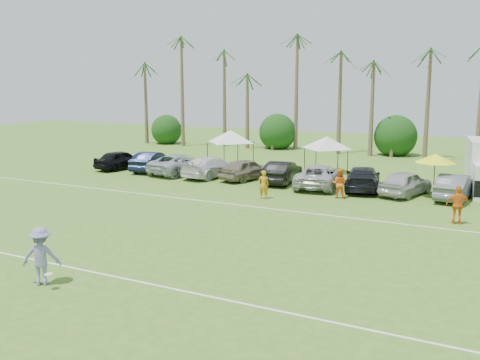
% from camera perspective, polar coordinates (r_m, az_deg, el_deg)
% --- Properties ---
extents(field_lines, '(80.00, 12.10, 0.01)m').
position_cam_1_polar(field_lines, '(26.40, -11.33, -4.62)').
color(field_lines, white).
rests_on(field_lines, ground).
extents(palm_tree_0, '(2.40, 2.40, 8.90)m').
position_cam_1_polar(palm_tree_0, '(62.73, -10.18, 10.80)').
color(palm_tree_0, brown).
rests_on(palm_tree_0, ground).
extents(palm_tree_1, '(2.40, 2.40, 9.90)m').
position_cam_1_polar(palm_tree_1, '(59.84, -6.33, 11.77)').
color(palm_tree_1, brown).
rests_on(palm_tree_1, ground).
extents(palm_tree_2, '(2.40, 2.40, 10.90)m').
position_cam_1_polar(palm_tree_2, '(57.26, -2.07, 12.76)').
color(palm_tree_2, brown).
rests_on(palm_tree_2, ground).
extents(palm_tree_3, '(2.40, 2.40, 11.90)m').
position_cam_1_polar(palm_tree_3, '(55.45, 1.63, 13.72)').
color(palm_tree_3, brown).
rests_on(palm_tree_3, ground).
extents(palm_tree_4, '(2.40, 2.40, 8.90)m').
position_cam_1_polar(palm_tree_4, '(53.73, 5.53, 11.04)').
color(palm_tree_4, brown).
rests_on(palm_tree_4, ground).
extents(palm_tree_5, '(2.40, 2.40, 9.90)m').
position_cam_1_polar(palm_tree_5, '(52.39, 9.70, 11.92)').
color(palm_tree_5, brown).
rests_on(palm_tree_5, ground).
extents(palm_tree_6, '(2.40, 2.40, 10.90)m').
position_cam_1_polar(palm_tree_6, '(51.34, 14.09, 12.76)').
color(palm_tree_6, brown).
rests_on(palm_tree_6, ground).
extents(palm_tree_7, '(2.40, 2.40, 11.90)m').
position_cam_1_polar(palm_tree_7, '(50.59, 18.66, 13.54)').
color(palm_tree_7, brown).
rests_on(palm_tree_7, ground).
extents(palm_tree_8, '(2.40, 2.40, 8.90)m').
position_cam_1_polar(palm_tree_8, '(49.93, 24.25, 10.27)').
color(palm_tree_8, brown).
rests_on(palm_tree_8, ground).
extents(bush_tree_0, '(4.00, 4.00, 4.00)m').
position_cam_1_polar(bush_tree_0, '(61.96, -7.24, 5.63)').
color(bush_tree_0, brown).
rests_on(bush_tree_0, ground).
extents(bush_tree_1, '(4.00, 4.00, 4.00)m').
position_cam_1_polar(bush_tree_1, '(55.64, 3.90, 5.17)').
color(bush_tree_1, brown).
rests_on(bush_tree_1, ground).
extents(bush_tree_2, '(4.00, 4.00, 4.00)m').
position_cam_1_polar(bush_tree_2, '(52.05, 16.14, 4.45)').
color(bush_tree_2, brown).
rests_on(bush_tree_2, ground).
extents(sideline_player_a, '(0.72, 0.60, 1.68)m').
position_cam_1_polar(sideline_player_a, '(31.42, 2.53, -0.49)').
color(sideline_player_a, orange).
rests_on(sideline_player_a, ground).
extents(sideline_player_b, '(0.91, 0.74, 1.76)m').
position_cam_1_polar(sideline_player_b, '(32.10, 10.55, -0.36)').
color(sideline_player_b, orange).
rests_on(sideline_player_b, ground).
extents(sideline_player_c, '(1.17, 0.65, 1.88)m').
position_cam_1_polar(sideline_player_c, '(27.76, 22.24, -2.48)').
color(sideline_player_c, orange).
rests_on(sideline_player_c, ground).
extents(canopy_tent_left, '(4.27, 4.27, 3.46)m').
position_cam_1_polar(canopy_tent_left, '(43.41, -1.01, 5.32)').
color(canopy_tent_left, black).
rests_on(canopy_tent_left, ground).
extents(canopy_tent_right, '(3.99, 3.99, 3.23)m').
position_cam_1_polar(canopy_tent_right, '(40.90, 9.27, 4.61)').
color(canopy_tent_right, black).
rests_on(canopy_tent_right, ground).
extents(market_umbrella, '(2.37, 2.37, 2.64)m').
position_cam_1_polar(market_umbrella, '(33.46, 20.12, 2.19)').
color(market_umbrella, black).
rests_on(market_umbrella, ground).
extents(frisbee_player, '(1.48, 1.27, 1.99)m').
position_cam_1_polar(frisbee_player, '(19.26, -20.44, -7.61)').
color(frisbee_player, '#817CB0').
rests_on(frisbee_player, ground).
extents(parked_car_0, '(2.57, 4.70, 1.51)m').
position_cam_1_polar(parked_car_0, '(43.35, -12.58, 2.13)').
color(parked_car_0, black).
rests_on(parked_car_0, ground).
extents(parked_car_1, '(2.26, 4.78, 1.51)m').
position_cam_1_polar(parked_car_1, '(41.96, -9.36, 1.98)').
color(parked_car_1, black).
rests_on(parked_car_1, ground).
extents(parked_car_2, '(3.27, 5.75, 1.51)m').
position_cam_1_polar(parked_car_2, '(40.29, -6.34, 1.71)').
color(parked_car_2, '#B4B8C1').
rests_on(parked_car_2, ground).
extents(parked_car_3, '(2.91, 5.48, 1.51)m').
position_cam_1_polar(parked_car_3, '(38.76, -3.04, 1.43)').
color(parked_car_3, white).
rests_on(parked_car_3, ground).
extents(parked_car_4, '(2.91, 4.76, 1.51)m').
position_cam_1_polar(parked_car_4, '(37.59, 0.68, 1.16)').
color(parked_car_4, gray).
rests_on(parked_car_4, ground).
extents(parked_car_5, '(2.03, 4.72, 1.51)m').
position_cam_1_polar(parked_car_5, '(36.44, 4.53, 0.84)').
color(parked_car_5, black).
rests_on(parked_car_5, ground).
extents(parked_car_6, '(3.26, 5.75, 1.51)m').
position_cam_1_polar(parked_car_6, '(35.20, 8.45, 0.43)').
color(parked_car_6, '#B6B6B6').
rests_on(parked_car_6, ground).
extents(parked_car_7, '(3.24, 5.56, 1.51)m').
position_cam_1_polar(parked_car_7, '(34.86, 12.95, 0.18)').
color(parked_car_7, black).
rests_on(parked_car_7, ground).
extents(parked_car_8, '(2.90, 4.76, 1.51)m').
position_cam_1_polar(parked_car_8, '(33.88, 17.26, -0.30)').
color(parked_car_8, '#B8B8BA').
rests_on(parked_car_8, ground).
extents(parked_car_9, '(1.87, 4.68, 1.51)m').
position_cam_1_polar(parked_car_9, '(33.68, 21.90, -0.65)').
color(parked_car_9, slate).
rests_on(parked_car_9, ground).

